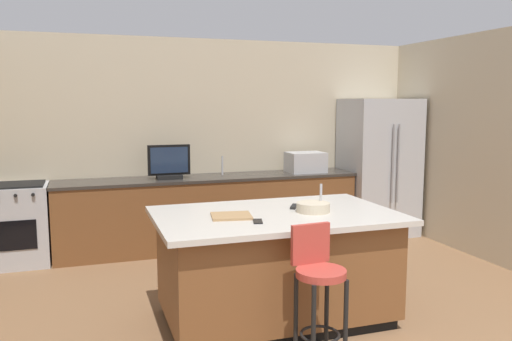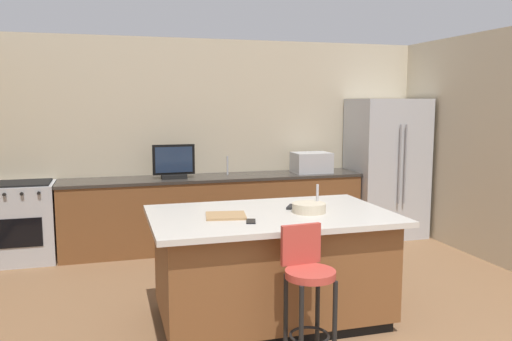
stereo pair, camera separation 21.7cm
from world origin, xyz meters
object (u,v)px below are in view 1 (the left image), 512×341
at_px(range_oven, 12,225).
at_px(tv_monitor, 169,163).
at_px(cell_phone, 258,221).
at_px(tv_remote, 294,206).
at_px(kitchen_island, 275,265).
at_px(refrigerator, 378,167).
at_px(bar_stool_center, 318,284).
at_px(fruit_bowl, 313,207).
at_px(cutting_board, 231,216).
at_px(microwave, 306,162).

height_order(range_oven, tv_monitor, tv_monitor).
xyz_separation_m(cell_phone, tv_remote, (0.47, 0.41, 0.01)).
distance_m(kitchen_island, tv_remote, 0.53).
distance_m(refrigerator, tv_remote, 2.98).
bearing_deg(tv_remote, bar_stool_center, -71.92).
xyz_separation_m(fruit_bowl, cell_phone, (-0.55, -0.19, -0.03)).
distance_m(kitchen_island, cutting_board, 0.60).
bearing_deg(fruit_bowl, range_oven, 137.20).
xyz_separation_m(kitchen_island, refrigerator, (2.35, 2.24, 0.46)).
bearing_deg(kitchen_island, fruit_bowl, -11.67).
relative_size(range_oven, bar_stool_center, 0.93).
bearing_deg(cutting_board, range_oven, 128.55).
relative_size(range_oven, tv_remote, 5.38).
height_order(cell_phone, cutting_board, cutting_board).
relative_size(kitchen_island, cell_phone, 13.11).
bearing_deg(microwave, bar_stool_center, -112.40).
relative_size(kitchen_island, refrigerator, 1.06).
bearing_deg(tv_remote, range_oven, 170.07).
relative_size(microwave, tv_monitor, 0.95).
distance_m(microwave, tv_remote, 2.41).
bearing_deg(fruit_bowl, tv_monitor, 109.33).
bearing_deg(tv_monitor, microwave, 1.65).
xyz_separation_m(kitchen_island, bar_stool_center, (-0.00, -0.83, 0.12)).
bearing_deg(cutting_board, bar_stool_center, -64.14).
relative_size(fruit_bowl, tv_remote, 1.63).
height_order(bar_stool_center, fruit_bowl, fruit_bowl).
relative_size(range_oven, cell_phone, 6.10).
relative_size(refrigerator, tv_monitor, 3.68).
distance_m(microwave, cutting_board, 2.89).
height_order(refrigerator, tv_remote, refrigerator).
relative_size(microwave, cell_phone, 3.20).
relative_size(range_oven, fruit_bowl, 3.31).
bearing_deg(refrigerator, range_oven, 179.10).
bearing_deg(cutting_board, tv_remote, 16.92).
bearing_deg(bar_stool_center, fruit_bowl, 63.29).
distance_m(tv_remote, cutting_board, 0.64).
height_order(kitchen_island, refrigerator, refrigerator).
xyz_separation_m(range_oven, cell_phone, (2.02, -2.57, 0.46)).
xyz_separation_m(range_oven, bar_stool_center, (2.26, -3.14, 0.13)).
height_order(kitchen_island, tv_remote, tv_remote).
bearing_deg(kitchen_island, refrigerator, 43.63).
relative_size(refrigerator, cutting_board, 5.95).
height_order(range_oven, cutting_board, cutting_board).
bearing_deg(kitchen_island, bar_stool_center, -90.19).
bearing_deg(microwave, cutting_board, -125.58).
distance_m(bar_stool_center, tv_remote, 1.06).
bearing_deg(microwave, tv_monitor, -178.35).
xyz_separation_m(refrigerator, cutting_board, (-2.74, -2.28, -0.01)).
distance_m(kitchen_island, fruit_bowl, 0.58).
height_order(fruit_bowl, cutting_board, fruit_bowl).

